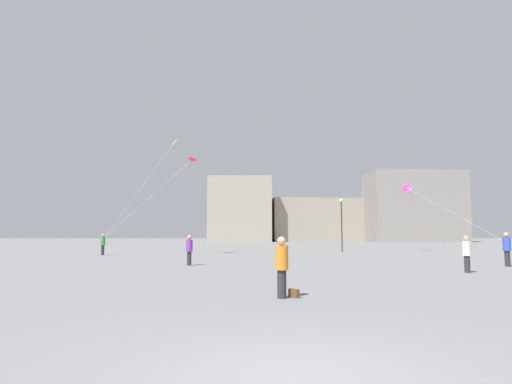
# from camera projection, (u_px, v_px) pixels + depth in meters

# --- Properties ---
(ground_plane) EXTENTS (300.00, 300.00, 0.00)m
(ground_plane) POSITION_uv_depth(u_px,v_px,m) (298.00, 375.00, 5.55)
(ground_plane) COLOR slate
(person_in_orange) EXTENTS (0.37, 0.37, 1.71)m
(person_in_orange) POSITION_uv_depth(u_px,v_px,m) (282.00, 264.00, 12.16)
(person_in_orange) COLOR #2D2D33
(person_in_orange) RESTS_ON ground_plane
(person_in_purple) EXTENTS (0.37, 0.37, 1.69)m
(person_in_purple) POSITION_uv_depth(u_px,v_px,m) (189.00, 249.00, 24.44)
(person_in_purple) COLOR #2D2D33
(person_in_purple) RESTS_ON ground_plane
(person_in_blue) EXTENTS (0.40, 0.40, 1.85)m
(person_in_blue) POSITION_uv_depth(u_px,v_px,m) (507.00, 248.00, 23.66)
(person_in_blue) COLOR #2D2D33
(person_in_blue) RESTS_ON ground_plane
(person_in_white) EXTENTS (0.37, 0.37, 1.70)m
(person_in_white) POSITION_uv_depth(u_px,v_px,m) (467.00, 252.00, 19.94)
(person_in_white) COLOR #2D2D33
(person_in_white) RESTS_ON ground_plane
(person_in_green) EXTENTS (0.38, 0.38, 1.76)m
(person_in_green) POSITION_uv_depth(u_px,v_px,m) (103.00, 243.00, 36.01)
(person_in_green) COLOR #2D2D33
(person_in_green) RESTS_ON ground_plane
(kite_crimson_delta) EXTENTS (7.26, 5.51, 7.89)m
(kite_crimson_delta) POSITION_uv_depth(u_px,v_px,m) (190.00, 162.00, 41.76)
(kite_crimson_delta) COLOR red
(kite_amber_delta) EXTENTS (6.34, 1.76, 8.28)m
(kite_amber_delta) POSITION_uv_depth(u_px,v_px,m) (172.00, 145.00, 35.86)
(kite_amber_delta) COLOR yellow
(kite_magenta_diamond) EXTENTS (2.51, 19.71, 5.45)m
(kite_magenta_diamond) POSITION_uv_depth(u_px,v_px,m) (408.00, 189.00, 42.84)
(kite_magenta_diamond) COLOR #D12899
(building_left_hall) EXTENTS (13.92, 16.57, 13.64)m
(building_left_hall) POSITION_uv_depth(u_px,v_px,m) (241.00, 210.00, 96.20)
(building_left_hall) COLOR #A39984
(building_left_hall) RESTS_ON ground_plane
(building_centre_hall) EXTENTS (23.83, 16.30, 9.46)m
(building_centre_hall) POSITION_uv_depth(u_px,v_px,m) (319.00, 220.00, 100.51)
(building_centre_hall) COLOR #A39984
(building_centre_hall) RESTS_ON ground_plane
(building_right_hall) EXTENTS (18.77, 10.37, 14.43)m
(building_right_hall) POSITION_uv_depth(u_px,v_px,m) (414.00, 207.00, 90.41)
(building_right_hall) COLOR gray
(building_right_hall) RESTS_ON ground_plane
(lamppost_east) EXTENTS (0.36, 0.36, 5.22)m
(lamppost_east) POSITION_uv_depth(u_px,v_px,m) (342.00, 216.00, 42.89)
(lamppost_east) COLOR #2D2D30
(lamppost_east) RESTS_ON ground_plane
(handbag_beside_flyer) EXTENTS (0.31, 0.34, 0.24)m
(handbag_beside_flyer) POSITION_uv_depth(u_px,v_px,m) (294.00, 293.00, 12.20)
(handbag_beside_flyer) COLOR brown
(handbag_beside_flyer) RESTS_ON ground_plane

